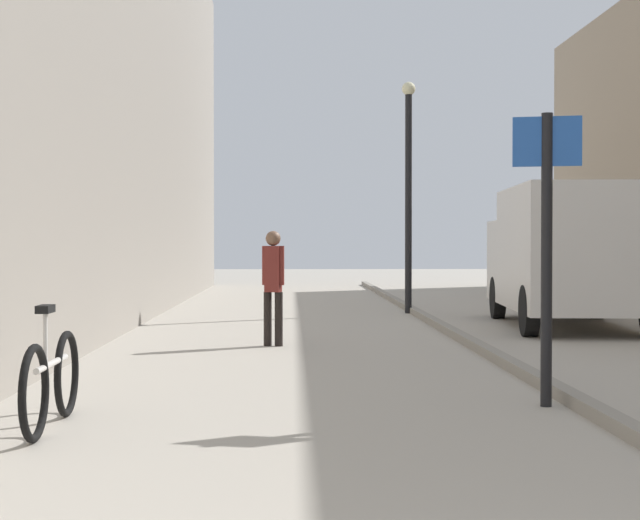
% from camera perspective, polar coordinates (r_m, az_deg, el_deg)
% --- Properties ---
extents(ground_plane, '(80.00, 80.00, 0.00)m').
position_cam_1_polar(ground_plane, '(13.66, 2.26, -5.09)').
color(ground_plane, '#A8A093').
extents(kerb_strip, '(0.16, 40.00, 0.12)m').
position_cam_1_polar(kerb_strip, '(13.85, 8.82, -4.77)').
color(kerb_strip, gray).
rests_on(kerb_strip, ground_plane).
extents(pedestrian_main_foreground, '(0.31, 0.23, 1.62)m').
position_cam_1_polar(pedestrian_main_foreground, '(13.66, -2.77, -1.16)').
color(pedestrian_main_foreground, black).
rests_on(pedestrian_main_foreground, ground_plane).
extents(delivery_van, '(2.47, 5.31, 2.39)m').
position_cam_1_polar(delivery_van, '(17.25, 14.31, 0.41)').
color(delivery_van, silver).
rests_on(delivery_van, ground_plane).
extents(street_sign_post, '(0.59, 0.17, 2.60)m').
position_cam_1_polar(street_sign_post, '(8.82, 13.16, 1.58)').
color(street_sign_post, black).
rests_on(street_sign_post, ground_plane).
extents(lamp_post, '(0.28, 0.28, 4.76)m').
position_cam_1_polar(lamp_post, '(20.11, 5.21, 4.63)').
color(lamp_post, black).
rests_on(lamp_post, ground_plane).
extents(bicycle_leaning, '(0.10, 1.77, 0.98)m').
position_cam_1_polar(bicycle_leaning, '(7.91, -15.48, -6.81)').
color(bicycle_leaning, black).
rests_on(bicycle_leaning, ground_plane).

